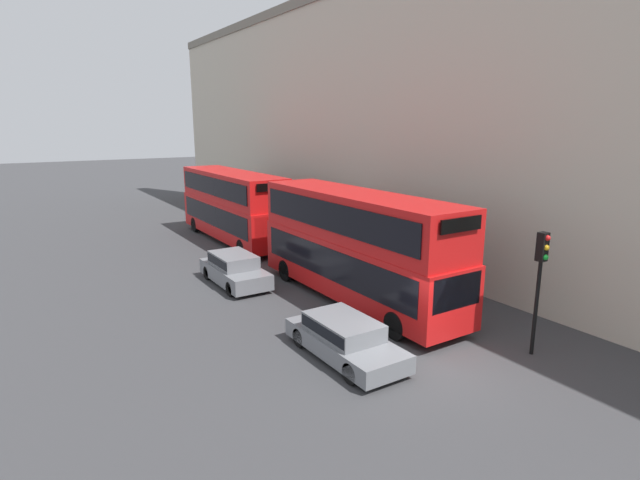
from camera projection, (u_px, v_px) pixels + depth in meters
ground_plane at (429, 367)px, 15.17m from camera, size 200.00×200.00×0.00m
building_facade at (589, 109)px, 17.07m from camera, size 1.10×80.00×14.81m
bus_leading at (356, 242)px, 20.36m from camera, size 2.59×11.00×4.54m
bus_second_in_queue at (232, 203)px, 30.96m from camera, size 2.59×11.05×4.34m
car_dark_sedan at (344, 337)px, 15.68m from camera, size 1.81×4.51×1.28m
car_hatchback at (234, 268)px, 22.84m from camera, size 1.80×4.37×1.43m
traffic_light at (541, 268)px, 15.37m from camera, size 0.30×0.36×4.00m
pedestrian at (254, 217)px, 35.58m from camera, size 0.36×0.36×1.58m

